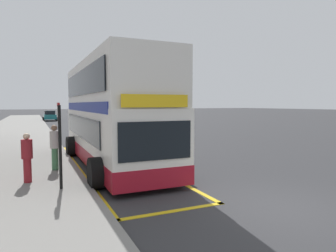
{
  "coord_description": "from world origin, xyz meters",
  "views": [
    {
      "loc": [
        -5.6,
        -5.55,
        2.63
      ],
      "look_at": [
        0.05,
        6.88,
        1.63
      ],
      "focal_mm": 32.06,
      "sensor_mm": 36.0,
      "label": 1
    }
  ],
  "objects_px": {
    "double_decker_bus": "(111,117)",
    "pedestrian_further_back": "(55,145)",
    "parked_car_maroon_ahead": "(144,122)",
    "parked_car_teal_kerbside": "(50,116)",
    "pedestrian_waiting_near_sign": "(27,156)",
    "bus_stop_sign": "(60,138)",
    "parked_car_silver_far": "(101,115)"
  },
  "relations": [
    {
      "from": "double_decker_bus",
      "to": "parked_car_maroon_ahead",
      "type": "xyz_separation_m",
      "value": [
        7.08,
        15.5,
        -1.26
      ]
    },
    {
      "from": "bus_stop_sign",
      "to": "pedestrian_further_back",
      "type": "relative_size",
      "value": 1.48
    },
    {
      "from": "double_decker_bus",
      "to": "parked_car_silver_far",
      "type": "relative_size",
      "value": 2.45
    },
    {
      "from": "bus_stop_sign",
      "to": "parked_car_teal_kerbside",
      "type": "distance_m",
      "value": 41.53
    },
    {
      "from": "parked_car_maroon_ahead",
      "to": "parked_car_teal_kerbside",
      "type": "bearing_deg",
      "value": 110.71
    },
    {
      "from": "bus_stop_sign",
      "to": "pedestrian_further_back",
      "type": "height_order",
      "value": "bus_stop_sign"
    },
    {
      "from": "bus_stop_sign",
      "to": "pedestrian_further_back",
      "type": "distance_m",
      "value": 2.77
    },
    {
      "from": "parked_car_teal_kerbside",
      "to": "pedestrian_further_back",
      "type": "height_order",
      "value": "pedestrian_further_back"
    },
    {
      "from": "bus_stop_sign",
      "to": "parked_car_maroon_ahead",
      "type": "bearing_deg",
      "value": 63.55
    },
    {
      "from": "bus_stop_sign",
      "to": "parked_car_maroon_ahead",
      "type": "height_order",
      "value": "bus_stop_sign"
    },
    {
      "from": "double_decker_bus",
      "to": "pedestrian_further_back",
      "type": "relative_size",
      "value": 6.03
    },
    {
      "from": "parked_car_maroon_ahead",
      "to": "pedestrian_further_back",
      "type": "distance_m",
      "value": 18.93
    },
    {
      "from": "parked_car_silver_far",
      "to": "parked_car_teal_kerbside",
      "type": "bearing_deg",
      "value": 171.12
    },
    {
      "from": "pedestrian_waiting_near_sign",
      "to": "pedestrian_further_back",
      "type": "xyz_separation_m",
      "value": [
        0.93,
        1.58,
        0.08
      ]
    },
    {
      "from": "parked_car_teal_kerbside",
      "to": "pedestrian_waiting_near_sign",
      "type": "bearing_deg",
      "value": -96.59
    },
    {
      "from": "bus_stop_sign",
      "to": "parked_car_maroon_ahead",
      "type": "xyz_separation_m",
      "value": [
        9.5,
        19.1,
        -0.85
      ]
    },
    {
      "from": "parked_car_silver_far",
      "to": "pedestrian_further_back",
      "type": "distance_m",
      "value": 38.45
    },
    {
      "from": "double_decker_bus",
      "to": "pedestrian_further_back",
      "type": "xyz_separation_m",
      "value": [
        -2.4,
        -0.88,
        -0.99
      ]
    },
    {
      "from": "parked_car_silver_far",
      "to": "pedestrian_waiting_near_sign",
      "type": "xyz_separation_m",
      "value": [
        -10.53,
        -38.82,
        0.19
      ]
    },
    {
      "from": "parked_car_maroon_ahead",
      "to": "bus_stop_sign",
      "type": "bearing_deg",
      "value": -114.67
    },
    {
      "from": "bus_stop_sign",
      "to": "parked_car_teal_kerbside",
      "type": "xyz_separation_m",
      "value": [
        1.83,
        41.48,
        -0.85
      ]
    },
    {
      "from": "parked_car_maroon_ahead",
      "to": "pedestrian_waiting_near_sign",
      "type": "xyz_separation_m",
      "value": [
        -10.41,
        -17.97,
        0.19
      ]
    },
    {
      "from": "double_decker_bus",
      "to": "pedestrian_waiting_near_sign",
      "type": "height_order",
      "value": "double_decker_bus"
    },
    {
      "from": "double_decker_bus",
      "to": "pedestrian_further_back",
      "type": "distance_m",
      "value": 2.74
    },
    {
      "from": "bus_stop_sign",
      "to": "parked_car_maroon_ahead",
      "type": "relative_size",
      "value": 0.6
    },
    {
      "from": "parked_car_teal_kerbside",
      "to": "parked_car_silver_far",
      "type": "xyz_separation_m",
      "value": [
        7.8,
        -1.54,
        0.0
      ]
    },
    {
      "from": "parked_car_teal_kerbside",
      "to": "parked_car_silver_far",
      "type": "bearing_deg",
      "value": -13.89
    },
    {
      "from": "parked_car_teal_kerbside",
      "to": "parked_car_maroon_ahead",
      "type": "height_order",
      "value": "same"
    },
    {
      "from": "parked_car_silver_far",
      "to": "pedestrian_further_back",
      "type": "bearing_deg",
      "value": -102.18
    },
    {
      "from": "parked_car_maroon_ahead",
      "to": "pedestrian_waiting_near_sign",
      "type": "bearing_deg",
      "value": -118.29
    },
    {
      "from": "parked_car_maroon_ahead",
      "to": "parked_car_silver_far",
      "type": "relative_size",
      "value": 1.0
    },
    {
      "from": "bus_stop_sign",
      "to": "pedestrian_waiting_near_sign",
      "type": "relative_size",
      "value": 1.61
    }
  ]
}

